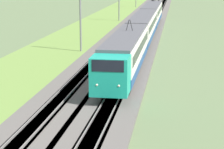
# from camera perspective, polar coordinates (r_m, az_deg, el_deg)

# --- Properties ---
(ballast_main) EXTENTS (240.00, 4.40, 0.30)m
(ballast_main) POSITION_cam_1_polar(r_m,az_deg,el_deg) (63.08, 0.55, 4.53)
(ballast_main) COLOR #605B56
(ballast_main) RESTS_ON ground
(ballast_adjacent) EXTENTS (240.00, 4.40, 0.30)m
(ballast_adjacent) POSITION_cam_1_polar(r_m,az_deg,el_deg) (62.65, 4.18, 4.43)
(ballast_adjacent) COLOR #605B56
(ballast_adjacent) RESTS_ON ground
(track_main) EXTENTS (240.00, 1.57, 0.45)m
(track_main) POSITION_cam_1_polar(r_m,az_deg,el_deg) (63.08, 0.55, 4.54)
(track_main) COLOR #4C4238
(track_main) RESTS_ON ground
(track_adjacent) EXTENTS (240.00, 1.57, 0.45)m
(track_adjacent) POSITION_cam_1_polar(r_m,az_deg,el_deg) (62.65, 4.18, 4.44)
(track_adjacent) COLOR #4C4238
(track_adjacent) RESTS_ON ground
(grass_verge) EXTENTS (240.00, 11.55, 0.12)m
(grass_verge) POSITION_cam_1_polar(r_m,az_deg,el_deg) (64.07, -4.25, 4.55)
(grass_verge) COLOR olive
(grass_verge) RESTS_ON ground
(passenger_train) EXTENTS (59.94, 2.88, 5.14)m
(passenger_train) POSITION_cam_1_polar(r_m,az_deg,el_deg) (60.25, 4.05, 6.25)
(passenger_train) COLOR #19A88E
(passenger_train) RESTS_ON ground
(catenary_mast_mid) EXTENTS (0.22, 2.56, 8.36)m
(catenary_mast_mid) POSITION_cam_1_polar(r_m,az_deg,el_deg) (53.85, -4.09, 7.46)
(catenary_mast_mid) COLOR slate
(catenary_mast_mid) RESTS_ON ground
(catenary_mast_far) EXTENTS (0.22, 2.56, 8.06)m
(catenary_mast_far) POSITION_cam_1_polar(r_m,az_deg,el_deg) (88.38, 0.96, 9.66)
(catenary_mast_far) COLOR slate
(catenary_mast_far) RESTS_ON ground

